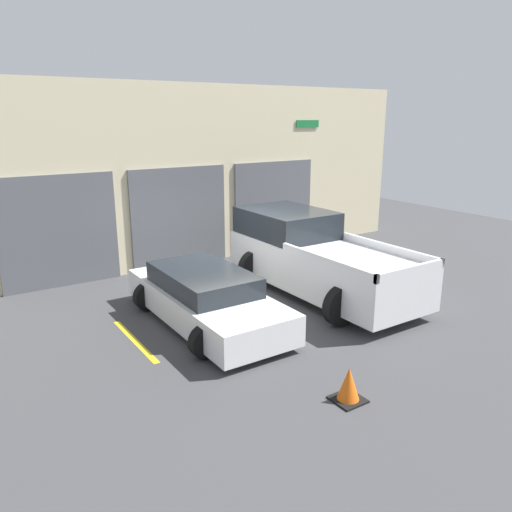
# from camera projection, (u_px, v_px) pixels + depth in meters

# --- Properties ---
(ground_plane) EXTENTS (28.00, 28.00, 0.00)m
(ground_plane) POSITION_uv_depth(u_px,v_px,m) (241.00, 293.00, 12.23)
(ground_plane) COLOR #3D3D3F
(shophouse_building) EXTENTS (15.89, 0.68, 5.08)m
(shophouse_building) POSITION_uv_depth(u_px,v_px,m) (179.00, 178.00, 14.19)
(shophouse_building) COLOR beige
(shophouse_building) RESTS_ON ground
(pickup_truck) EXTENTS (2.61, 5.27, 1.87)m
(pickup_truck) POSITION_uv_depth(u_px,v_px,m) (314.00, 257.00, 12.13)
(pickup_truck) COLOR white
(pickup_truck) RESTS_ON ground
(sedan_white) EXTENTS (2.11, 4.44, 1.14)m
(sedan_white) POSITION_uv_depth(u_px,v_px,m) (206.00, 298.00, 10.34)
(sedan_white) COLOR white
(sedan_white) RESTS_ON ground
(parking_stripe_far_left) EXTENTS (0.12, 2.20, 0.01)m
(parking_stripe_far_left) POSITION_uv_depth(u_px,v_px,m) (135.00, 341.00, 9.63)
(parking_stripe_far_left) COLOR gold
(parking_stripe_far_left) RESTS_ON ground
(parking_stripe_left) EXTENTS (0.12, 2.20, 0.01)m
(parking_stripe_left) POSITION_uv_depth(u_px,v_px,m) (268.00, 307.00, 11.30)
(parking_stripe_left) COLOR gold
(parking_stripe_left) RESTS_ON ground
(parking_stripe_centre) EXTENTS (0.12, 2.20, 0.01)m
(parking_stripe_centre) POSITION_uv_depth(u_px,v_px,m) (367.00, 283.00, 12.96)
(parking_stripe_centre) COLOR gold
(parking_stripe_centre) RESTS_ON ground
(traffic_cone) EXTENTS (0.47, 0.47, 0.55)m
(traffic_cone) POSITION_uv_depth(u_px,v_px,m) (349.00, 386.00, 7.55)
(traffic_cone) COLOR black
(traffic_cone) RESTS_ON ground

